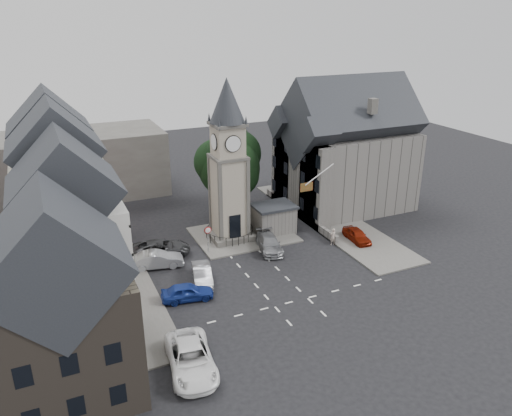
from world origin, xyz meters
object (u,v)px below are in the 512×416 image
clock_tower (228,162)px  pedestrian (333,237)px  car_west_blue (187,292)px  car_east_red (357,235)px  stone_shelter (274,218)px

clock_tower → pedestrian: (8.82, -5.76, -7.23)m
car_west_blue → car_east_red: 19.34m
stone_shelter → car_east_red: 8.76m
car_west_blue → pedestrian: bearing=-67.7°
clock_tower → stone_shelter: (4.80, -0.49, -6.57)m
clock_tower → car_west_blue: (-7.50, -9.69, -7.40)m
car_east_red → pedestrian: size_ratio=2.21×
clock_tower → stone_shelter: 8.15m
car_east_red → pedestrian: pedestrian is taller
car_west_blue → clock_tower: bearing=-28.9°
clock_tower → car_east_red: size_ratio=4.15×
car_west_blue → car_east_red: bearing=-70.4°
stone_shelter → pedestrian: bearing=-52.7°
car_east_red → pedestrian: (-2.68, 0.31, 0.22)m
stone_shelter → car_east_red: stone_shelter is taller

